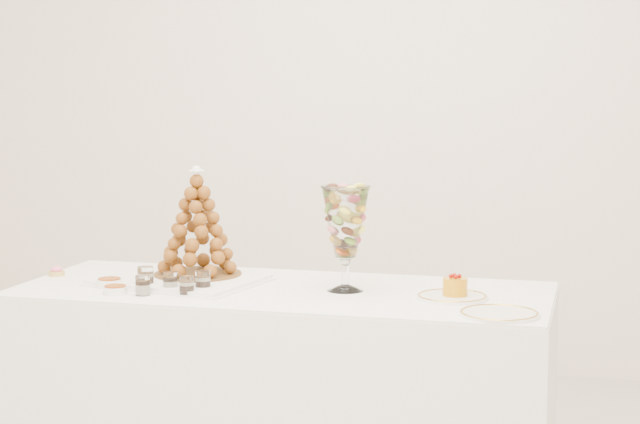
# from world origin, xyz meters

# --- Properties ---
(buffet_table) EXTENTS (1.88, 0.81, 0.71)m
(buffet_table) POSITION_xyz_m (-0.09, 0.35, 0.35)
(buffet_table) COLOR white
(buffet_table) RESTS_ON ground
(lace_tray) EXTENTS (0.62, 0.52, 0.02)m
(lace_tray) POSITION_xyz_m (-0.48, 0.37, 0.72)
(lace_tray) COLOR white
(lace_tray) RESTS_ON buffet_table
(macaron_vase) EXTENTS (0.16, 0.16, 0.36)m
(macaron_vase) POSITION_xyz_m (0.13, 0.36, 0.94)
(macaron_vase) COLOR white
(macaron_vase) RESTS_ON buffet_table
(cake_plate) EXTENTS (0.23, 0.23, 0.01)m
(cake_plate) POSITION_xyz_m (0.50, 0.30, 0.71)
(cake_plate) COLOR white
(cake_plate) RESTS_ON buffet_table
(spare_plate) EXTENTS (0.25, 0.25, 0.01)m
(spare_plate) POSITION_xyz_m (0.67, 0.07, 0.71)
(spare_plate) COLOR white
(spare_plate) RESTS_ON buffet_table
(pink_tart) EXTENTS (0.06, 0.06, 0.04)m
(pink_tart) POSITION_xyz_m (-0.97, 0.40, 0.72)
(pink_tart) COLOR tan
(pink_tart) RESTS_ON buffet_table
(verrine_a) EXTENTS (0.07, 0.07, 0.08)m
(verrine_a) POSITION_xyz_m (-0.56, 0.25, 0.74)
(verrine_a) COLOR white
(verrine_a) RESTS_ON buffet_table
(verrine_b) EXTENTS (0.06, 0.06, 0.07)m
(verrine_b) POSITION_xyz_m (-0.45, 0.20, 0.74)
(verrine_b) COLOR white
(verrine_b) RESTS_ON buffet_table
(verrine_c) EXTENTS (0.06, 0.06, 0.07)m
(verrine_c) POSITION_xyz_m (-0.34, 0.23, 0.74)
(verrine_c) COLOR white
(verrine_c) RESTS_ON buffet_table
(verrine_d) EXTENTS (0.06, 0.06, 0.07)m
(verrine_d) POSITION_xyz_m (-0.52, 0.13, 0.74)
(verrine_d) COLOR white
(verrine_d) RESTS_ON buffet_table
(verrine_e) EXTENTS (0.06, 0.06, 0.07)m
(verrine_e) POSITION_xyz_m (-0.37, 0.15, 0.74)
(verrine_e) COLOR white
(verrine_e) RESTS_ON buffet_table
(ramekin_back) EXTENTS (0.09, 0.09, 0.03)m
(ramekin_back) POSITION_xyz_m (-0.69, 0.24, 0.72)
(ramekin_back) COLOR white
(ramekin_back) RESTS_ON buffet_table
(ramekin_front) EXTENTS (0.08, 0.08, 0.03)m
(ramekin_front) POSITION_xyz_m (-0.62, 0.13, 0.72)
(ramekin_front) COLOR white
(ramekin_front) RESTS_ON buffet_table
(croquembouche) EXTENTS (0.32, 0.32, 0.40)m
(croquembouche) POSITION_xyz_m (-0.44, 0.44, 0.92)
(croquembouche) COLOR brown
(croquembouche) RESTS_ON lace_tray
(mousse_cake) EXTENTS (0.08, 0.08, 0.07)m
(mousse_cake) POSITION_xyz_m (0.51, 0.30, 0.75)
(mousse_cake) COLOR orange
(mousse_cake) RESTS_ON cake_plate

